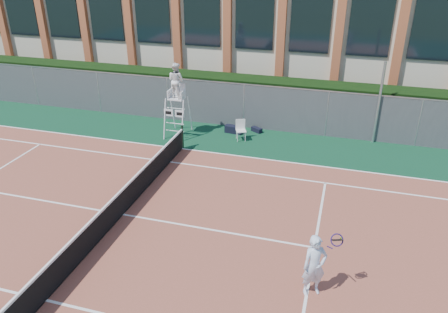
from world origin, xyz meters
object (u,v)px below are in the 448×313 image
(umpire_chair, at_px, (176,82))
(plastic_chair, at_px, (241,128))
(steel_pole, at_px, (379,104))
(tennis_player, at_px, (315,266))

(umpire_chair, distance_m, plastic_chair, 3.62)
(umpire_chair, relative_size, plastic_chair, 3.66)
(steel_pole, relative_size, umpire_chair, 1.07)
(umpire_chair, bearing_deg, tennis_player, -50.85)
(umpire_chair, relative_size, tennis_player, 2.00)
(steel_pole, relative_size, plastic_chair, 3.91)
(umpire_chair, height_order, plastic_chair, umpire_chair)
(tennis_player, bearing_deg, steel_pole, 81.01)
(plastic_chair, bearing_deg, umpire_chair, -175.39)
(plastic_chair, relative_size, tennis_player, 0.55)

